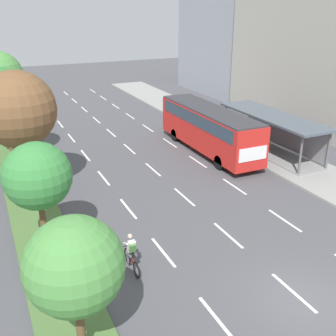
{
  "coord_description": "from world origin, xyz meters",
  "views": [
    {
      "loc": [
        -10.01,
        -9.27,
        10.57
      ],
      "look_at": [
        -0.21,
        11.8,
        1.2
      ],
      "focal_mm": 43.7,
      "sensor_mm": 36.0,
      "label": 1
    }
  ],
  "objects_px": {
    "bus": "(209,126)",
    "median_tree_third": "(17,110)",
    "median_tree_second": "(37,176)",
    "bus_shelter": "(275,130)",
    "median_tree_nearest": "(74,266)",
    "cyclist": "(131,254)",
    "median_tree_fourth": "(4,97)"
  },
  "relations": [
    {
      "from": "cyclist",
      "to": "median_tree_second",
      "type": "bearing_deg",
      "value": 135.05
    },
    {
      "from": "bus",
      "to": "median_tree_nearest",
      "type": "bearing_deg",
      "value": -131.36
    },
    {
      "from": "median_tree_second",
      "to": "median_tree_fourth",
      "type": "height_order",
      "value": "median_tree_fourth"
    },
    {
      "from": "bus_shelter",
      "to": "median_tree_fourth",
      "type": "height_order",
      "value": "median_tree_fourth"
    },
    {
      "from": "bus_shelter",
      "to": "cyclist",
      "type": "height_order",
      "value": "bus_shelter"
    },
    {
      "from": "bus_shelter",
      "to": "median_tree_nearest",
      "type": "distance_m",
      "value": 22.08
    },
    {
      "from": "bus",
      "to": "median_tree_nearest",
      "type": "xyz_separation_m",
      "value": [
        -13.53,
        -15.37,
        1.4
      ]
    },
    {
      "from": "median_tree_second",
      "to": "median_tree_fourth",
      "type": "bearing_deg",
      "value": 90.75
    },
    {
      "from": "median_tree_second",
      "to": "median_tree_nearest",
      "type": "bearing_deg",
      "value": -89.79
    },
    {
      "from": "median_tree_nearest",
      "to": "median_tree_third",
      "type": "relative_size",
      "value": 0.68
    },
    {
      "from": "bus",
      "to": "median_tree_fourth",
      "type": "distance_m",
      "value": 14.73
    },
    {
      "from": "median_tree_nearest",
      "to": "median_tree_second",
      "type": "relative_size",
      "value": 0.95
    },
    {
      "from": "bus_shelter",
      "to": "bus",
      "type": "xyz_separation_m",
      "value": [
        -4.28,
        2.41,
        0.2
      ]
    },
    {
      "from": "bus_shelter",
      "to": "median_tree_fourth",
      "type": "xyz_separation_m",
      "value": [
        -18.01,
        7.14,
        2.66
      ]
    },
    {
      "from": "median_tree_third",
      "to": "median_tree_second",
      "type": "bearing_deg",
      "value": -90.6
    },
    {
      "from": "median_tree_third",
      "to": "median_tree_fourth",
      "type": "xyz_separation_m",
      "value": [
        -0.25,
        6.7,
        -0.6
      ]
    },
    {
      "from": "bus",
      "to": "median_tree_fourth",
      "type": "bearing_deg",
      "value": 160.98
    },
    {
      "from": "bus",
      "to": "median_tree_third",
      "type": "xyz_separation_m",
      "value": [
        -13.48,
        -1.97,
        3.06
      ]
    },
    {
      "from": "median_tree_second",
      "to": "median_tree_third",
      "type": "bearing_deg",
      "value": 89.4
    },
    {
      "from": "median_tree_nearest",
      "to": "median_tree_third",
      "type": "bearing_deg",
      "value": 89.81
    },
    {
      "from": "bus_shelter",
      "to": "cyclist",
      "type": "relative_size",
      "value": 5.38
    },
    {
      "from": "cyclist",
      "to": "median_tree_second",
      "type": "distance_m",
      "value": 5.21
    },
    {
      "from": "bus",
      "to": "bus_shelter",
      "type": "bearing_deg",
      "value": -29.42
    },
    {
      "from": "bus_shelter",
      "to": "cyclist",
      "type": "xyz_separation_m",
      "value": [
        -14.79,
        -9.3,
        -1.08
      ]
    },
    {
      "from": "bus",
      "to": "median_tree_fourth",
      "type": "height_order",
      "value": "median_tree_fourth"
    },
    {
      "from": "bus_shelter",
      "to": "median_tree_second",
      "type": "xyz_separation_m",
      "value": [
        -17.83,
        -6.26,
        1.85
      ]
    },
    {
      "from": "median_tree_third",
      "to": "median_tree_fourth",
      "type": "relative_size",
      "value": 1.11
    },
    {
      "from": "bus_shelter",
      "to": "median_tree_nearest",
      "type": "bearing_deg",
      "value": -143.96
    },
    {
      "from": "bus_shelter",
      "to": "median_tree_nearest",
      "type": "relative_size",
      "value": 2.01
    },
    {
      "from": "bus_shelter",
      "to": "bus",
      "type": "height_order",
      "value": "bus"
    },
    {
      "from": "bus",
      "to": "cyclist",
      "type": "bearing_deg",
      "value": -131.91
    },
    {
      "from": "median_tree_second",
      "to": "median_tree_fourth",
      "type": "distance_m",
      "value": 13.43
    }
  ]
}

